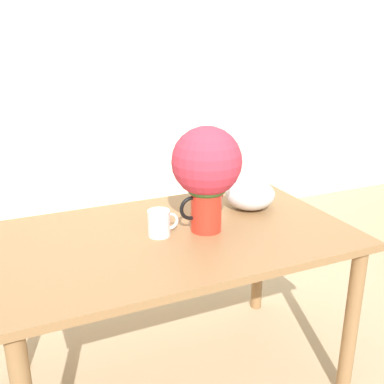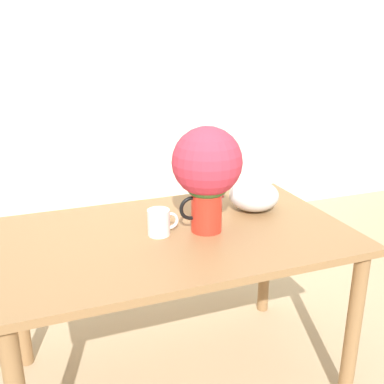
{
  "view_description": "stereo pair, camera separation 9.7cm",
  "coord_description": "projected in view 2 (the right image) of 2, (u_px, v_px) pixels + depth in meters",
  "views": [
    {
      "loc": [
        -0.71,
        -1.33,
        1.46
      ],
      "look_at": [
        -0.05,
        0.16,
        0.89
      ],
      "focal_mm": 42.0,
      "sensor_mm": 36.0,
      "label": 1
    },
    {
      "loc": [
        -0.63,
        -1.37,
        1.46
      ],
      "look_at": [
        -0.05,
        0.16,
        0.89
      ],
      "focal_mm": 42.0,
      "sensor_mm": 36.0,
      "label": 2
    }
  ],
  "objects": [
    {
      "name": "table",
      "position": [
        176.0,
        254.0,
        1.81
      ],
      "size": [
        1.38,
        0.83,
        0.72
      ],
      "color": "olive",
      "rests_on": "ground_plane"
    },
    {
      "name": "coffee_mug",
      "position": [
        160.0,
        222.0,
        1.75
      ],
      "size": [
        0.13,
        0.09,
        0.1
      ],
      "color": "white",
      "rests_on": "table"
    },
    {
      "name": "wall_back",
      "position": [
        110.0,
        60.0,
        3.21
      ],
      "size": [
        8.0,
        0.05,
        2.6
      ],
      "color": "#EDE5CC",
      "rests_on": "ground_plane"
    },
    {
      "name": "white_bowl",
      "position": [
        254.0,
        195.0,
        2.0
      ],
      "size": [
        0.22,
        0.22,
        0.13
      ],
      "color": "silver",
      "rests_on": "table"
    },
    {
      "name": "flower_vase",
      "position": [
        207.0,
        170.0,
        1.72
      ],
      "size": [
        0.27,
        0.27,
        0.42
      ],
      "color": "red",
      "rests_on": "table"
    }
  ]
}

